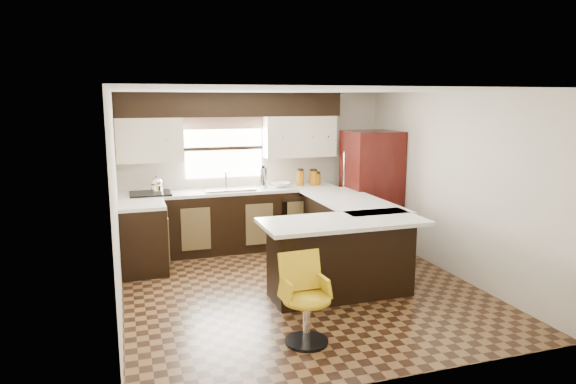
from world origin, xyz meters
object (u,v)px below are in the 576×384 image
object	(u,v)px
refrigerator	(371,189)
bar_chair	(307,300)
peninsula_long	(347,235)
peninsula_return	(341,259)

from	to	relation	value
refrigerator	bar_chair	world-z (taller)	refrigerator
peninsula_long	refrigerator	bearing A→B (deg)	47.28
refrigerator	bar_chair	bearing A→B (deg)	-126.55
peninsula_long	refrigerator	size ratio (longest dim) A/B	1.07
refrigerator	peninsula_long	bearing A→B (deg)	-132.72
peninsula_long	bar_chair	distance (m)	2.39
peninsula_return	refrigerator	world-z (taller)	refrigerator
peninsula_return	peninsula_long	bearing A→B (deg)	61.70
peninsula_long	refrigerator	xyz separation A→B (m)	(0.79, 0.86, 0.46)
peninsula_return	bar_chair	distance (m)	1.29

